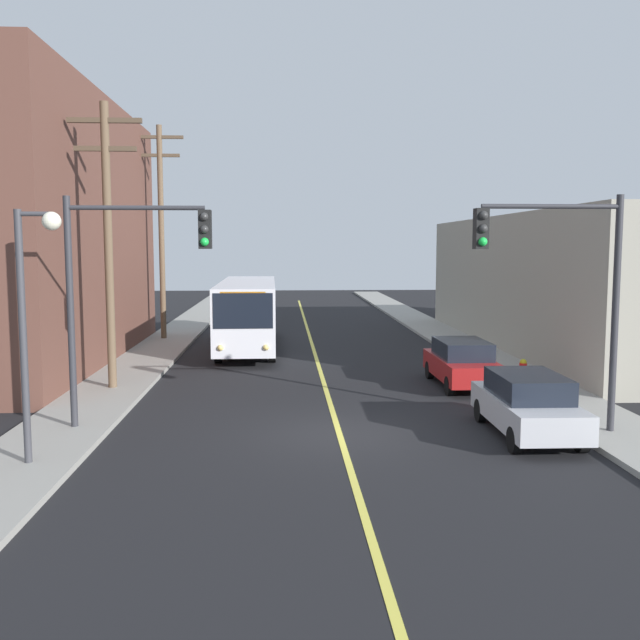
{
  "coord_description": "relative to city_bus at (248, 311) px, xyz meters",
  "views": [
    {
      "loc": [
        -1.46,
        -17.76,
        4.86
      ],
      "look_at": [
        0.0,
        9.35,
        2.0
      ],
      "focal_mm": 39.25,
      "sensor_mm": 36.0,
      "label": 1
    }
  ],
  "objects": [
    {
      "name": "parked_car_silver",
      "position": [
        7.92,
        -16.05,
        -0.98
      ],
      "size": [
        1.87,
        4.42,
        1.62
      ],
      "color": "#B7B7BC",
      "rests_on": "ground"
    },
    {
      "name": "utility_pole_near",
      "position": [
        -4.08,
        -9.84,
        3.51
      ],
      "size": [
        2.4,
        0.28,
        9.38
      ],
      "color": "brown",
      "rests_on": "sidewalk_left"
    },
    {
      "name": "sidewalk_right",
      "position": [
        10.36,
        -5.58,
        -1.74
      ],
      "size": [
        2.5,
        90.0,
        0.15
      ],
      "primitive_type": "cube",
      "color": "gray",
      "rests_on": "ground"
    },
    {
      "name": "parked_car_red",
      "position": [
        7.88,
        -9.6,
        -0.98
      ],
      "size": [
        1.85,
        4.41,
        1.62
      ],
      "color": "maroon",
      "rests_on": "ground"
    },
    {
      "name": "city_bus",
      "position": [
        0.0,
        0.0,
        0.0
      ],
      "size": [
        2.73,
        12.19,
        3.2
      ],
      "color": "silver",
      "rests_on": "ground"
    },
    {
      "name": "sidewalk_left",
      "position": [
        -4.14,
        -5.58,
        -1.74
      ],
      "size": [
        2.5,
        90.0,
        0.15
      ],
      "primitive_type": "cube",
      "color": "gray",
      "rests_on": "ground"
    },
    {
      "name": "fire_hydrant",
      "position": [
        9.96,
        -9.88,
        -1.23
      ],
      "size": [
        0.44,
        0.26,
        0.84
      ],
      "color": "red",
      "rests_on": "sidewalk_right"
    },
    {
      "name": "ground_plane",
      "position": [
        3.11,
        -15.58,
        -1.82
      ],
      "size": [
        120.0,
        120.0,
        0.0
      ],
      "primitive_type": "plane",
      "color": "black"
    },
    {
      "name": "street_lamp_left",
      "position": [
        -3.72,
        -18.1,
        1.92
      ],
      "size": [
        0.98,
        0.4,
        5.5
      ],
      "color": "#38383D",
      "rests_on": "sidewalk_left"
    },
    {
      "name": "building_right_warehouse",
      "position": [
        17.6,
        -0.45,
        1.33
      ],
      "size": [
        12.0,
        24.03,
        6.29
      ],
      "color": "gray",
      "rests_on": "ground"
    },
    {
      "name": "traffic_signal_left_corner",
      "position": [
        -2.31,
        -15.02,
        2.49
      ],
      "size": [
        3.75,
        0.48,
        6.0
      ],
      "color": "#2D2D33",
      "rests_on": "sidewalk_left"
    },
    {
      "name": "utility_pole_mid",
      "position": [
        -4.49,
        2.85,
        4.23
      ],
      "size": [
        2.4,
        0.28,
        10.77
      ],
      "color": "brown",
      "rests_on": "sidewalk_left"
    },
    {
      "name": "lane_stripe_center",
      "position": [
        3.11,
        -0.58,
        -1.81
      ],
      "size": [
        0.16,
        60.0,
        0.01
      ],
      "primitive_type": "cube",
      "color": "#D8CC4C",
      "rests_on": "ground"
    },
    {
      "name": "traffic_signal_right_corner",
      "position": [
        8.52,
        -16.2,
        2.49
      ],
      "size": [
        3.75,
        0.48,
        6.0
      ],
      "color": "#2D2D33",
      "rests_on": "sidewalk_right"
    }
  ]
}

